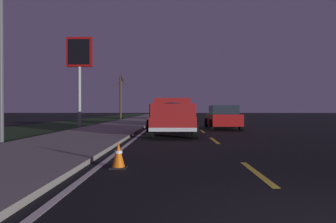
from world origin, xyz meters
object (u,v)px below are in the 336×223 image
bare_tree_far (121,96)px  traffic_cone_near (118,155)px  sedan_green (175,113)px  pickup_truck (172,115)px  sedan_silver (174,116)px  sedan_red (223,117)px  street_light_near (9,20)px  gas_price_sign (79,60)px

bare_tree_far → traffic_cone_near: 34.29m
bare_tree_far → sedan_green: bearing=-116.7°
pickup_truck → traffic_cone_near: pickup_truck is taller
sedan_green → traffic_cone_near: 30.11m
sedan_green → sedan_silver: size_ratio=0.99×
sedan_red → sedan_silver: bearing=40.2°
sedan_green → bare_tree_far: 8.34m
sedan_red → bare_tree_far: bearing=26.4°
sedan_green → sedan_red: bearing=-169.8°
pickup_truck → sedan_green: 21.45m
sedan_green → bare_tree_far: bare_tree_far is taller
sedan_red → traffic_cone_near: (-13.09, 4.42, -0.50)m
pickup_truck → sedan_green: pickup_truck is taller
sedan_green → street_light_near: street_light_near is taller
sedan_green → sedan_silver: 13.24m
sedan_silver → traffic_cone_near: size_ratio=7.67×
traffic_cone_near → bare_tree_far: bearing=9.8°
pickup_truck → gas_price_sign: bearing=44.1°
sedan_red → street_light_near: 13.26m
pickup_truck → traffic_cone_near: 8.73m
pickup_truck → sedan_red: 5.53m
sedan_silver → gas_price_sign: 8.26m
pickup_truck → street_light_near: (-4.26, 5.98, 3.59)m
pickup_truck → sedan_red: (4.47, -3.26, -0.20)m
pickup_truck → street_light_near: bearing=125.5°
street_light_near → sedan_red: bearing=-46.6°
sedan_red → gas_price_sign: gas_price_sign is taller
gas_price_sign → street_light_near: size_ratio=0.88×
sedan_green → sedan_red: size_ratio=1.00×
sedan_silver → traffic_cone_near: (-16.84, 1.26, -0.50)m
sedan_silver → bare_tree_far: 18.41m
gas_price_sign → traffic_cone_near: (-15.78, -5.77, -4.69)m
sedan_red → gas_price_sign: (2.69, 10.20, 4.19)m
traffic_cone_near → sedan_silver: bearing=-4.3°
gas_price_sign → sedan_green: bearing=-26.6°
pickup_truck → sedan_silver: pickup_truck is taller
sedan_green → sedan_silver: same height
bare_tree_far → traffic_cone_near: bare_tree_far is taller
sedan_silver → street_light_near: size_ratio=0.59×
street_light_near → traffic_cone_near: 7.78m
sedan_green → gas_price_sign: gas_price_sign is taller
sedan_green → traffic_cone_near: bearing=177.4°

